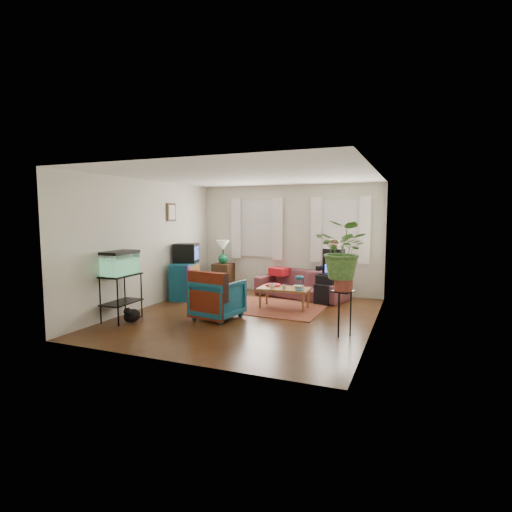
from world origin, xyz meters
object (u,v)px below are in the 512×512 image
at_px(coffee_table, 284,298).
at_px(plant_stand, 343,313).
at_px(sofa, 301,280).
at_px(dresser, 185,280).
at_px(aquarium_stand, 122,298).
at_px(armchair, 218,297).
at_px(side_table, 223,276).

height_order(coffee_table, plant_stand, plant_stand).
bearing_deg(plant_stand, sofa, 118.39).
relative_size(sofa, dresser, 2.34).
relative_size(sofa, aquarium_stand, 2.53).
bearing_deg(aquarium_stand, armchair, 25.26).
xyz_separation_m(sofa, aquarium_stand, (-2.45, -3.16, 0.00)).
distance_m(dresser, armchair, 2.01).
xyz_separation_m(sofa, armchair, (-0.92, -2.37, -0.01)).
bearing_deg(aquarium_stand, coffee_table, 37.27).
bearing_deg(dresser, armchair, -55.33).
bearing_deg(armchair, sofa, -101.45).
relative_size(side_table, plant_stand, 0.92).
bearing_deg(aquarium_stand, side_table, 82.23).
distance_m(coffee_table, plant_stand, 2.00).
bearing_deg(side_table, aquarium_stand, -95.95).
bearing_deg(aquarium_stand, sofa, 50.35).
xyz_separation_m(side_table, aquarium_stand, (-0.35, -3.36, 0.09)).
bearing_deg(sofa, side_table, -169.78).
bearing_deg(armchair, side_table, -55.59).
bearing_deg(sofa, aquarium_stand, -112.16).
bearing_deg(aquarium_stand, dresser, 87.90).
xyz_separation_m(armchair, plant_stand, (2.31, -0.21, -0.04)).
xyz_separation_m(aquarium_stand, coffee_table, (2.43, 1.97, -0.20)).
relative_size(armchair, plant_stand, 1.11).
bearing_deg(dresser, coffee_table, -17.57).
height_order(dresser, armchair, dresser).
distance_m(side_table, aquarium_stand, 3.38).
bearing_deg(side_table, coffee_table, -33.68).
bearing_deg(plant_stand, aquarium_stand, -171.54).
height_order(side_table, dresser, dresser).
bearing_deg(sofa, dresser, -140.69).
height_order(side_table, armchair, armchair).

